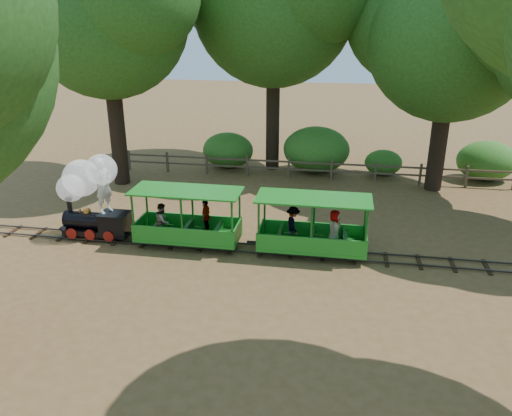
% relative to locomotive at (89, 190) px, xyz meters
% --- Properties ---
extents(ground, '(90.00, 90.00, 0.00)m').
position_rel_locomotive_xyz_m(ground, '(6.90, -0.07, -1.72)').
color(ground, brown).
rests_on(ground, ground).
extents(track, '(22.00, 1.00, 0.10)m').
position_rel_locomotive_xyz_m(track, '(6.90, -0.07, -1.66)').
color(track, '#3F3D3A').
rests_on(track, ground).
extents(locomotive, '(2.64, 1.24, 3.04)m').
position_rel_locomotive_xyz_m(locomotive, '(0.00, 0.00, 0.00)').
color(locomotive, black).
rests_on(locomotive, ground).
extents(carriage_front, '(3.58, 1.46, 1.86)m').
position_rel_locomotive_xyz_m(carriage_front, '(3.38, -0.09, -0.94)').
color(carriage_front, '#1D8520').
rests_on(carriage_front, track).
extents(carriage_rear, '(3.58, 1.46, 1.86)m').
position_rel_locomotive_xyz_m(carriage_rear, '(7.51, -0.06, -0.92)').
color(carriage_rear, '#1D8520').
rests_on(carriage_rear, track).
extents(oak_nw, '(8.58, 7.55, 10.70)m').
position_rel_locomotive_xyz_m(oak_nw, '(-1.63, 6.02, 5.89)').
color(oak_nw, '#2D2116').
rests_on(oak_nw, ground).
extents(oak_ne, '(8.56, 7.53, 9.88)m').
position_rel_locomotive_xyz_m(oak_ne, '(12.37, 7.52, 5.09)').
color(oak_ne, '#2D2116').
rests_on(oak_ne, ground).
extents(fence, '(18.10, 0.10, 1.00)m').
position_rel_locomotive_xyz_m(fence, '(6.90, 7.93, -1.14)').
color(fence, brown).
rests_on(fence, ground).
extents(shrub_west, '(2.57, 1.98, 1.78)m').
position_rel_locomotive_xyz_m(shrub_west, '(2.67, 9.23, -0.83)').
color(shrub_west, '#2D6B1E').
rests_on(shrub_west, ground).
extents(shrub_mid_w, '(3.23, 2.49, 2.24)m').
position_rel_locomotive_xyz_m(shrub_mid_w, '(7.10, 9.23, -0.60)').
color(shrub_mid_w, '#2D6B1E').
rests_on(shrub_mid_w, ground).
extents(shrub_mid_e, '(1.78, 1.37, 1.23)m').
position_rel_locomotive_xyz_m(shrub_mid_e, '(10.34, 9.23, -1.11)').
color(shrub_mid_e, '#2D6B1E').
rests_on(shrub_mid_e, ground).
extents(shrub_east, '(2.68, 2.06, 1.85)m').
position_rel_locomotive_xyz_m(shrub_east, '(14.98, 9.23, -0.80)').
color(shrub_east, '#2D6B1E').
rests_on(shrub_east, ground).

